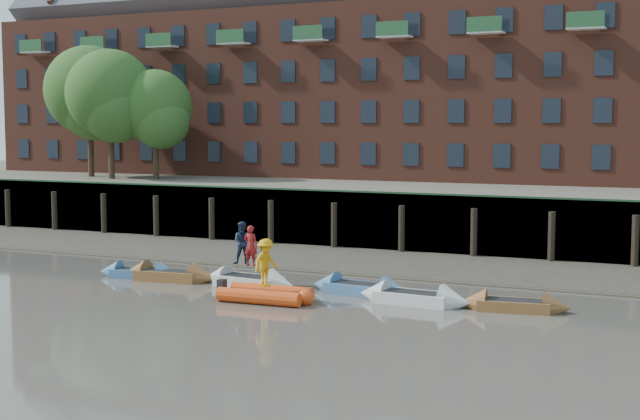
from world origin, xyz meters
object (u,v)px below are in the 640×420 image
Objects in this scene: rib_tender at (269,295)px; person_rower_a at (251,246)px; rowboat_3 at (249,281)px; person_rower_b at (243,243)px; rowboat_4 at (360,288)px; rowboat_2 at (169,275)px; rowboat_6 at (514,305)px; person_rib_crew at (266,263)px; rowboat_1 at (139,273)px; rowboat_5 at (414,298)px.

rib_tender is 2.18× the size of person_rower_a.
rowboat_3 is at bearing 129.82° from rib_tender.
person_rower_b is (-2.76, 2.83, 1.54)m from rib_tender.
rib_tender is (-2.65, -3.02, 0.06)m from rowboat_4.
person_rower_b is at bearing 1.77° from rowboat_2.
rowboat_3 is 3.50m from rib_tender.
person_rib_crew is at bearing -173.53° from rowboat_6.
rib_tender is at bearing -27.17° from rowboat_1.
rowboat_5 is at bearing 174.51° from person_rower_a.
person_rib_crew is (-2.73, -3.11, 1.34)m from rowboat_4.
person_rib_crew reaches higher than rowboat_6.
rib_tender is at bearing -28.41° from person_rib_crew.
rowboat_3 reaches higher than rowboat_1.
person_rib_crew is (2.28, -2.66, 1.33)m from rowboat_3.
rowboat_6 is 1.11× the size of rib_tender.
person_rib_crew is at bearing -27.91° from rowboat_1.
rib_tender is at bearing -155.87° from rowboat_5.
rowboat_1 is 5.52m from person_rower_b.
rowboat_4 is 2.39× the size of person_rib_crew.
rowboat_3 is 1.09× the size of rowboat_6.
rowboat_2 is 1.09× the size of rowboat_6.
person_rib_crew reaches higher than rowboat_4.
rowboat_4 reaches higher than rowboat_1.
person_rower_a reaches higher than rowboat_4.
person_rib_crew reaches higher than rowboat_3.
rowboat_4 is at bearing 165.84° from rowboat_6.
person_rower_b is at bearing 169.41° from rowboat_6.
rowboat_1 is at bearing -178.58° from rowboat_5.
rowboat_3 is at bearing 179.20° from rowboat_5.
rowboat_2 is 11.66m from rowboat_5.
rowboat_4 is 5.65m from person_rower_b.
rowboat_3 is at bearing -169.99° from rowboat_4.
rowboat_2 is at bearing 167.73° from person_rower_b.
person_rower_b reaches higher than person_rib_crew.
rowboat_3 is 2.47× the size of person_rower_b.
person_rower_a reaches higher than rowboat_2.
rowboat_2 is 3.93m from person_rower_b.
rowboat_6 is 9.47m from rib_tender.
person_rower_b reaches higher than rowboat_1.
rowboat_1 is 0.87× the size of rowboat_2.
rowboat_1 is 2.17× the size of person_rower_b.
person_rower_b is (-5.41, -0.19, 1.60)m from rowboat_4.
person_rower_a is (5.73, 0.20, 1.57)m from rowboat_1.
rowboat_2 is 6.85m from person_rib_crew.
rowboat_3 is 3.75m from person_rib_crew.
person_rower_b reaches higher than person_rower_a.
person_rower_a is (0.07, 0.09, 1.54)m from rowboat_3.
person_rower_b is at bearing -173.07° from rowboat_4.
rowboat_5 reaches higher than rowboat_2.
rowboat_3 is 5.03m from rowboat_4.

